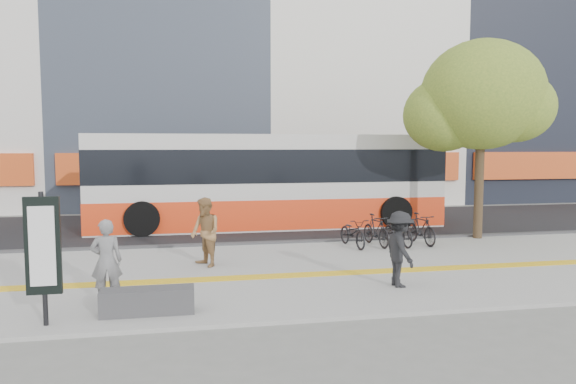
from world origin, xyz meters
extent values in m
plane|color=slate|center=(0.00, 0.00, 0.00)|extent=(120.00, 120.00, 0.00)
cube|color=gray|center=(0.00, 1.50, 0.04)|extent=(40.00, 7.00, 0.08)
cube|color=yellow|center=(0.00, 1.00, 0.09)|extent=(40.00, 0.45, 0.01)
cube|color=black|center=(0.00, 9.00, 0.03)|extent=(40.00, 8.00, 0.06)
cube|color=#343436|center=(0.00, 5.00, 0.07)|extent=(40.00, 0.25, 0.14)
cube|color=#E3521E|center=(2.00, 14.05, 2.00)|extent=(19.00, 0.50, 1.40)
cube|color=#343436|center=(-2.60, -1.20, 0.30)|extent=(1.60, 0.45, 0.45)
cylinder|color=black|center=(-4.20, -1.50, 1.18)|extent=(0.08, 0.08, 2.20)
cube|color=black|center=(-4.20, -1.50, 1.40)|extent=(0.55, 0.08, 1.60)
cube|color=white|center=(-4.20, -1.55, 1.40)|extent=(0.40, 0.02, 1.30)
cylinder|color=#352518|center=(7.20, 4.70, 1.68)|extent=(0.28, 0.28, 3.20)
ellipsoid|color=#587727|center=(7.20, 4.70, 4.60)|extent=(3.80, 3.80, 3.42)
ellipsoid|color=#587727|center=(6.20, 5.20, 4.00)|extent=(2.60, 2.60, 2.34)
ellipsoid|color=#587727|center=(8.10, 4.30, 4.20)|extent=(2.40, 2.40, 2.16)
ellipsoid|color=#587727|center=(7.50, 5.50, 5.40)|extent=(2.20, 2.20, 1.98)
cube|color=silver|center=(1.04, 8.50, 1.74)|extent=(12.57, 2.62, 3.35)
cube|color=red|center=(1.04, 8.50, 0.64)|extent=(12.59, 2.64, 1.05)
cube|color=black|center=(1.04, 8.50, 2.31)|extent=(12.59, 2.64, 1.15)
cylinder|color=black|center=(-3.36, 7.19, 0.64)|extent=(1.15, 0.37, 1.15)
cylinder|color=black|center=(-3.36, 9.81, 0.64)|extent=(1.15, 0.37, 1.15)
cylinder|color=black|center=(5.44, 7.19, 0.64)|extent=(1.15, 0.37, 1.15)
cylinder|color=black|center=(5.44, 9.81, 0.64)|extent=(1.15, 0.37, 1.15)
imported|color=black|center=(2.82, 4.00, 0.50)|extent=(0.76, 1.66, 0.84)
imported|color=black|center=(3.52, 4.00, 0.55)|extent=(0.64, 1.60, 0.93)
imported|color=black|center=(4.22, 4.00, 0.50)|extent=(0.76, 1.66, 0.84)
imported|color=black|center=(4.93, 4.00, 0.55)|extent=(0.64, 1.60, 0.93)
imported|color=black|center=(-3.40, -0.34, 0.87)|extent=(0.61, 0.43, 1.57)
imported|color=#9C7346|center=(-1.48, 2.29, 0.92)|extent=(0.94, 1.02, 1.68)
imported|color=black|center=(2.44, -0.32, 0.87)|extent=(0.61, 1.04, 1.58)
camera|label=1|loc=(-1.89, -10.50, 3.01)|focal=32.87mm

